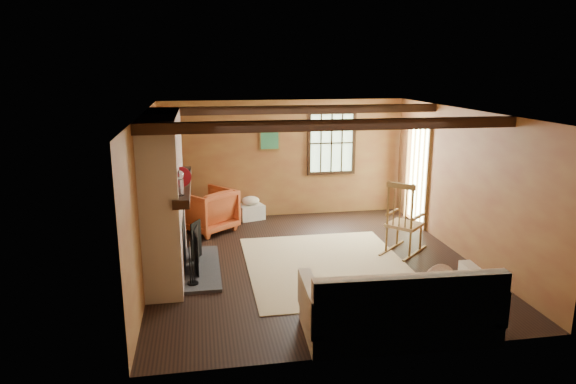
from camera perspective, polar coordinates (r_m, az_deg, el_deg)
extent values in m
plane|color=black|center=(8.31, 2.70, -7.78)|extent=(5.50, 5.50, 0.00)
cube|color=olive|center=(10.59, -0.46, 3.73)|extent=(5.00, 0.02, 2.40)
cube|color=olive|center=(5.42, 9.20, -6.48)|extent=(5.00, 0.02, 2.40)
cube|color=olive|center=(7.81, -15.42, -0.47)|extent=(0.02, 5.50, 2.40)
cube|color=olive|center=(8.83, 18.83, 0.92)|extent=(0.02, 5.50, 2.40)
cube|color=silver|center=(7.76, 2.90, 8.93)|extent=(5.00, 5.50, 0.02)
cube|color=black|center=(6.60, 5.20, 7.41)|extent=(5.00, 0.12, 0.14)
cube|color=black|center=(8.93, 1.18, 9.14)|extent=(5.00, 0.12, 0.14)
cube|color=black|center=(10.72, 4.87, 5.42)|extent=(1.02, 0.06, 1.32)
cube|color=#A9CC9C|center=(10.75, 4.83, 5.45)|extent=(0.90, 0.01, 1.20)
cube|color=black|center=(10.73, 4.86, 5.43)|extent=(0.90, 0.03, 0.02)
cube|color=olive|center=(10.35, 14.16, 1.93)|extent=(0.06, 1.00, 2.06)
cube|color=#A9CC9C|center=(10.36, 14.31, 1.93)|extent=(0.01, 0.80, 1.85)
cube|color=olive|center=(10.46, -2.06, 5.80)|extent=(0.42, 0.03, 0.42)
cube|color=#226853|center=(10.44, -2.05, 5.79)|extent=(0.36, 0.01, 0.36)
cube|color=#943E39|center=(7.78, -13.59, -0.40)|extent=(0.50, 2.20, 2.40)
cube|color=black|center=(7.99, -12.78, -5.59)|extent=(0.38, 1.00, 0.85)
cube|color=#3A3B40|center=(8.13, -9.56, -8.30)|extent=(0.55, 1.80, 0.05)
cube|color=black|center=(7.74, -11.58, 0.76)|extent=(0.22, 2.30, 0.12)
cube|color=black|center=(7.75, -10.16, -6.80)|extent=(0.06, 0.31, 0.62)
cube|color=black|center=(8.05, -10.16, -6.01)|extent=(0.07, 0.31, 0.62)
cube|color=black|center=(8.35, -10.16, -5.28)|extent=(0.16, 0.28, 0.62)
cylinder|color=black|center=(7.53, -10.52, -9.92)|extent=(0.16, 0.16, 0.02)
cylinder|color=black|center=(7.38, -10.87, -7.77)|extent=(0.01, 0.01, 0.65)
cylinder|color=black|center=(7.41, -10.63, -7.68)|extent=(0.01, 0.01, 0.65)
cylinder|color=black|center=(7.43, -10.40, -7.59)|extent=(0.01, 0.01, 0.65)
cylinder|color=silver|center=(6.84, -11.91, 0.49)|extent=(0.10, 0.10, 0.22)
sphere|color=silver|center=(6.80, -11.98, 1.87)|extent=(0.12, 0.12, 0.12)
cylinder|color=maroon|center=(7.32, -11.81, 1.64)|extent=(0.29, 0.05, 0.29)
cube|color=black|center=(7.90, -11.66, 1.97)|extent=(0.25, 0.17, 0.13)
cylinder|color=black|center=(8.16, -11.61, 2.23)|extent=(0.08, 0.08, 0.10)
cylinder|color=black|center=(8.36, -11.57, 2.46)|extent=(0.07, 0.07, 0.09)
cube|color=#C8B485|center=(8.18, 4.39, -8.17)|extent=(2.50, 3.00, 0.01)
cube|color=tan|center=(8.81, 12.79, -3.58)|extent=(0.70, 0.70, 0.05)
cube|color=olive|center=(8.44, 12.45, 0.66)|extent=(0.37, 0.39, 0.08)
cylinder|color=olive|center=(8.99, 14.51, -4.89)|extent=(0.04, 0.04, 0.47)
cylinder|color=olive|center=(9.15, 12.07, -4.42)|extent=(0.04, 0.04, 0.47)
cylinder|color=olive|center=(8.62, 13.40, -5.64)|extent=(0.04, 0.04, 0.47)
cylinder|color=olive|center=(8.79, 10.88, -5.13)|extent=(0.04, 0.04, 0.47)
cylinder|color=olive|center=(8.44, 13.63, -1.78)|extent=(0.04, 0.04, 0.79)
cylinder|color=olive|center=(8.61, 11.06, -1.33)|extent=(0.04, 0.04, 0.79)
cylinder|color=olive|center=(8.49, 12.97, -1.80)|extent=(0.02, 0.02, 0.66)
cylinder|color=olive|center=(8.53, 12.33, -1.69)|extent=(0.02, 0.02, 0.66)
cylinder|color=olive|center=(8.57, 11.69, -1.58)|extent=(0.02, 0.02, 0.66)
cube|color=olive|center=(8.68, 14.25, -2.70)|extent=(0.35, 0.33, 0.03)
cube|color=olive|center=(8.86, 11.49, -2.21)|extent=(0.35, 0.33, 0.03)
cube|color=olive|center=(8.88, 13.88, -6.64)|extent=(0.69, 0.64, 0.03)
cube|color=olive|center=(9.04, 11.42, -6.13)|extent=(0.69, 0.64, 0.03)
cube|color=white|center=(6.31, 12.00, -13.11)|extent=(2.21, 1.08, 0.48)
cube|color=white|center=(5.80, 13.53, -11.74)|extent=(2.17, 0.26, 0.60)
cube|color=white|center=(5.97, 2.51, -12.09)|extent=(0.20, 0.98, 0.43)
cube|color=white|center=(6.61, 20.71, -10.36)|extent=(0.20, 0.98, 0.43)
ellipsoid|color=white|center=(6.44, 16.47, -9.30)|extent=(0.40, 0.15, 0.39)
cylinder|color=brown|center=(10.58, -11.46, -2.93)|extent=(0.39, 0.12, 0.12)
cylinder|color=brown|center=(10.58, -10.78, -2.90)|extent=(0.39, 0.12, 0.12)
cylinder|color=brown|center=(10.58, -10.09, -2.87)|extent=(0.39, 0.12, 0.12)
cylinder|color=brown|center=(10.55, -11.49, -2.32)|extent=(0.39, 0.12, 0.12)
cylinder|color=brown|center=(10.54, -10.81, -2.29)|extent=(0.39, 0.12, 0.12)
cylinder|color=brown|center=(10.54, -10.12, -2.26)|extent=(0.39, 0.12, 0.12)
cube|color=white|center=(10.55, -4.16, -2.22)|extent=(0.59, 0.51, 0.30)
ellipsoid|color=white|center=(10.48, -4.18, -0.95)|extent=(0.45, 0.41, 0.18)
imported|color=#BF6026|center=(9.82, -8.90, -2.02)|extent=(1.24, 1.24, 0.81)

